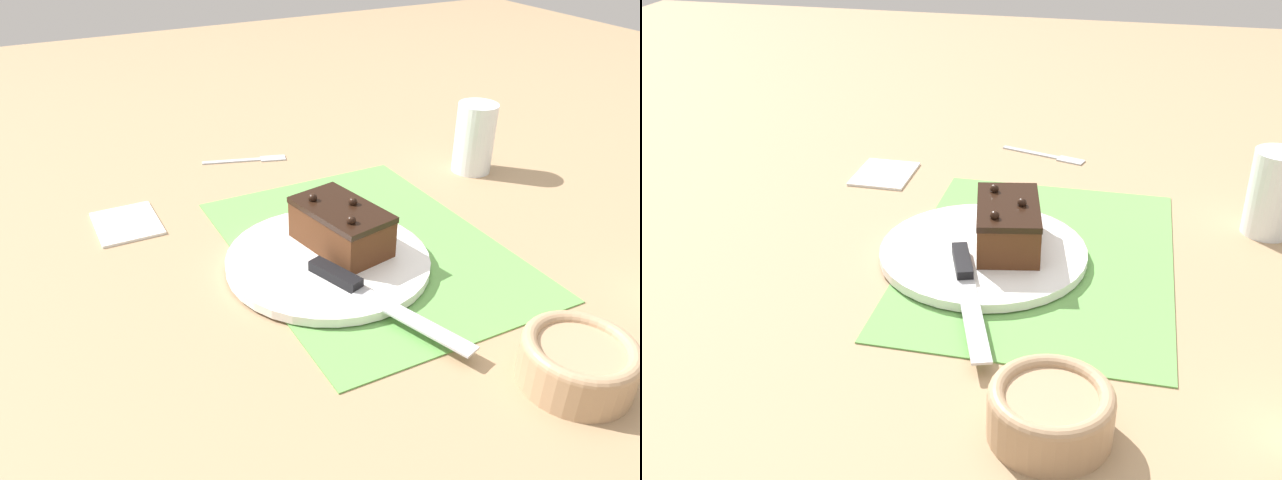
# 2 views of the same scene
# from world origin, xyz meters

# --- Properties ---
(ground_plane) EXTENTS (3.00, 3.00, 0.00)m
(ground_plane) POSITION_xyz_m (0.00, 0.00, 0.00)
(ground_plane) COLOR #9E7F5B
(placemat_woven) EXTENTS (0.46, 0.34, 0.00)m
(placemat_woven) POSITION_xyz_m (0.00, 0.00, 0.00)
(placemat_woven) COLOR #609E4C
(placemat_woven) RESTS_ON ground_plane
(cake_plate) EXTENTS (0.27, 0.27, 0.01)m
(cake_plate) POSITION_xyz_m (-0.02, 0.07, 0.01)
(cake_plate) COLOR white
(cake_plate) RESTS_ON placemat_woven
(chocolate_cake) EXTENTS (0.15, 0.10, 0.07)m
(chocolate_cake) POSITION_xyz_m (-0.00, 0.04, 0.05)
(chocolate_cake) COLOR #512D19
(chocolate_cake) RESTS_ON cake_plate
(serving_knife) EXTENTS (0.23, 0.10, 0.01)m
(serving_knife) POSITION_xyz_m (-0.11, 0.07, 0.02)
(serving_knife) COLOR black
(serving_knife) RESTS_ON cake_plate
(drinking_glass) EXTENTS (0.07, 0.07, 0.12)m
(drinking_glass) POSITION_xyz_m (0.15, -0.30, 0.06)
(drinking_glass) COLOR white
(drinking_glass) RESTS_ON ground_plane
(small_bowl) EXTENTS (0.12, 0.12, 0.05)m
(small_bowl) POSITION_xyz_m (-0.32, -0.05, 0.03)
(small_bowl) COLOR tan
(small_bowl) RESTS_ON ground_plane
(folded_napkin) EXTENTS (0.11, 0.09, 0.01)m
(folded_napkin) POSITION_xyz_m (0.22, 0.28, 0.00)
(folded_napkin) COLOR white
(folded_napkin) RESTS_ON ground_plane
(dessert_fork) EXTENTS (0.06, 0.15, 0.01)m
(dessert_fork) POSITION_xyz_m (0.36, 0.03, 0.00)
(dessert_fork) COLOR #B7BABF
(dessert_fork) RESTS_ON ground_plane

